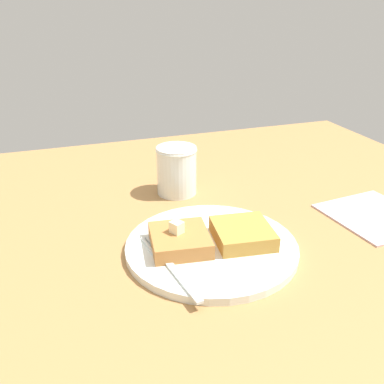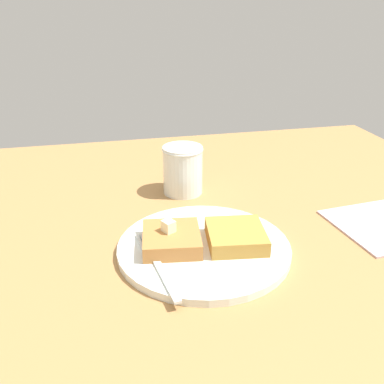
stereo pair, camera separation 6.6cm
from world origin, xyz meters
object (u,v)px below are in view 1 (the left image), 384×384
(plate, at_px, (211,246))
(napkin, at_px, (375,216))
(syrup_jar, at_px, (177,173))
(fork, at_px, (167,262))

(plate, height_order, napkin, plate)
(plate, height_order, syrup_jar, syrup_jar)
(syrup_jar, height_order, napkin, syrup_jar)
(plate, relative_size, fork, 1.48)
(fork, distance_m, napkin, 0.36)
(fork, bearing_deg, plate, 19.85)
(napkin, bearing_deg, plate, -178.41)
(plate, height_order, fork, fork)
(fork, relative_size, napkin, 1.12)
(plate, xyz_separation_m, napkin, (0.28, 0.01, -0.00))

